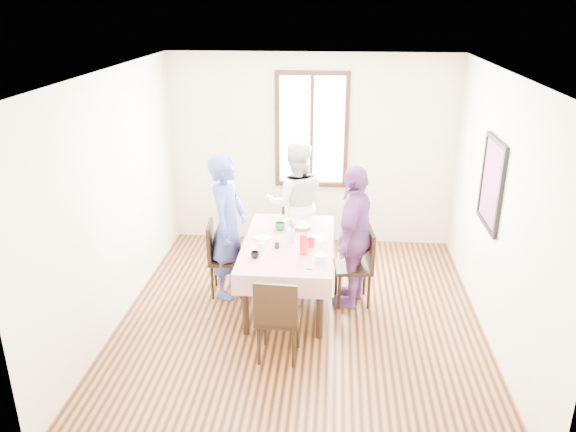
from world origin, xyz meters
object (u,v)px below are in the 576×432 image
object	(u,v)px
person_left	(228,227)
person_far	(295,204)
chair_far	(295,230)
chair_near	(279,316)
dining_table	(288,272)
chair_right	(353,267)
chair_left	(227,258)
person_right	(353,236)

from	to	relation	value
person_left	person_far	xyz separation A→B (m)	(0.73, 0.94, -0.03)
chair_far	chair_near	world-z (taller)	same
dining_table	chair_right	bearing A→B (deg)	3.86
chair_left	person_left	bearing A→B (deg)	84.58
person_far	person_right	size ratio (longest dim) A/B	1.00
chair_right	person_left	bearing A→B (deg)	79.90
chair_right	chair_near	bearing A→B (deg)	141.01
chair_left	person_left	size ratio (longest dim) A/B	0.53
chair_left	chair_near	xyz separation A→B (m)	(0.75, -1.26, 0.00)
dining_table	chair_near	distance (m)	1.11
chair_left	chair_right	size ratio (longest dim) A/B	1.00
dining_table	person_far	size ratio (longest dim) A/B	0.97
chair_near	chair_far	bearing A→B (deg)	93.35
dining_table	chair_far	size ratio (longest dim) A/B	1.78
dining_table	chair_left	world-z (taller)	chair_left
person_far	person_right	world-z (taller)	person_right
chair_left	person_left	distance (m)	0.41
person_left	chair_near	bearing A→B (deg)	-140.82
person_left	chair_left	bearing A→B (deg)	99.18
chair_left	person_far	distance (m)	1.26
chair_right	person_left	size ratio (longest dim) A/B	0.53
chair_near	person_right	xyz separation A→B (m)	(0.73, 1.16, 0.38)
chair_near	person_left	xyz separation A→B (m)	(-0.73, 1.26, 0.41)
chair_far	person_left	distance (m)	1.27
chair_near	chair_left	bearing A→B (deg)	124.02
chair_left	person_far	world-z (taller)	person_far
chair_right	person_far	size ratio (longest dim) A/B	0.54
dining_table	chair_right	size ratio (longest dim) A/B	1.78
person_far	person_right	distance (m)	1.27
dining_table	person_left	xyz separation A→B (m)	(-0.73, 0.15, 0.49)
dining_table	chair_near	bearing A→B (deg)	-90.00
chair_left	person_right	size ratio (longest dim) A/B	0.54
chair_left	chair_right	distance (m)	1.50
dining_table	chair_near	xyz separation A→B (m)	(0.00, -1.11, 0.08)
chair_far	chair_right	bearing A→B (deg)	129.34
person_left	person_far	size ratio (longest dim) A/B	1.04
person_left	person_far	world-z (taller)	person_left
dining_table	chair_near	world-z (taller)	chair_near
dining_table	chair_right	xyz separation A→B (m)	(0.75, 0.05, 0.08)
person_right	chair_far	bearing A→B (deg)	-127.98
chair_right	dining_table	bearing A→B (deg)	87.67
chair_left	person_left	xyz separation A→B (m)	(0.02, 0.00, 0.41)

